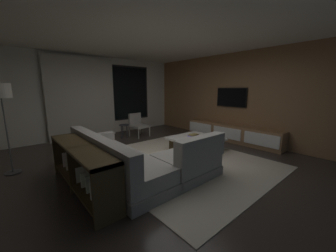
{
  "coord_description": "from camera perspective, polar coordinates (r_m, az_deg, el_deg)",
  "views": [
    {
      "loc": [
        -2.57,
        -3.09,
        1.61
      ],
      "look_at": [
        0.89,
        0.91,
        0.59
      ],
      "focal_mm": 20.67,
      "sensor_mm": 36.0,
      "label": 1
    }
  ],
  "objects": [
    {
      "name": "ceiling",
      "position": [
        4.16,
        -1.14,
        26.05
      ],
      "size": [
        8.2,
        8.2,
        0.0
      ],
      "primitive_type": "plane",
      "color": "silver"
    },
    {
      "name": "media_wall",
      "position": [
        6.43,
        20.6,
        7.88
      ],
      "size": [
        0.12,
        7.8,
        2.7
      ],
      "color": "#8E6642",
      "rests_on": "floor"
    },
    {
      "name": "floor",
      "position": [
        4.33,
        -1.01,
        -10.97
      ],
      "size": [
        9.2,
        9.2,
        0.0
      ],
      "primitive_type": "plane",
      "color": "#332B26"
    },
    {
      "name": "console_table_behind_couch",
      "position": [
        3.4,
        -24.2,
        -10.62
      ],
      "size": [
        0.4,
        2.1,
        0.74
      ],
      "color": "#3E2F19",
      "rests_on": "floor"
    },
    {
      "name": "media_console",
      "position": [
        6.34,
        18.27,
        -2.03
      ],
      "size": [
        0.46,
        3.1,
        0.52
      ],
      "color": "#8E6642",
      "rests_on": "floor"
    },
    {
      "name": "coffee_table",
      "position": [
        5.15,
        8.22,
        -5.25
      ],
      "size": [
        1.16,
        1.16,
        0.36
      ],
      "color": "#3E2F19",
      "rests_on": "floor"
    },
    {
      "name": "back_wall_with_window",
      "position": [
        7.16,
        -20.52,
        8.08
      ],
      "size": [
        6.6,
        0.3,
        2.7
      ],
      "color": "silver",
      "rests_on": "floor"
    },
    {
      "name": "area_rug",
      "position": [
        4.48,
        3.32,
        -10.15
      ],
      "size": [
        3.2,
        3.8,
        0.01
      ],
      "primitive_type": "cube",
      "color": "beige",
      "rests_on": "floor"
    },
    {
      "name": "accent_chair_near_window",
      "position": [
        6.74,
        -8.92,
        0.71
      ],
      "size": [
        0.6,
        0.62,
        0.78
      ],
      "color": "#B2ADA0",
      "rests_on": "floor"
    },
    {
      "name": "mounted_tv",
      "position": [
        6.46,
        18.17,
        8.04
      ],
      "size": [
        0.05,
        1.02,
        0.59
      ],
      "color": "black"
    },
    {
      "name": "sectional_couch",
      "position": [
        3.67,
        -9.48,
        -10.35
      ],
      "size": [
        1.98,
        2.5,
        0.82
      ],
      "color": "gray",
      "rests_on": "floor"
    },
    {
      "name": "standing_lamp",
      "position": [
        4.64,
        -40.89,
        6.49
      ],
      "size": [
        0.34,
        0.34,
        1.71
      ],
      "color": "#333335",
      "rests_on": "floor"
    },
    {
      "name": "book_stack_on_coffee_table",
      "position": [
        5.21,
        7.5,
        -2.76
      ],
      "size": [
        0.25,
        0.2,
        0.06
      ],
      "color": "#8F7AD6",
      "rests_on": "coffee_table"
    },
    {
      "name": "side_stool",
      "position": [
        6.5,
        -12.87,
        -0.34
      ],
      "size": [
        0.32,
        0.32,
        0.46
      ],
      "color": "#333338",
      "rests_on": "floor"
    }
  ]
}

